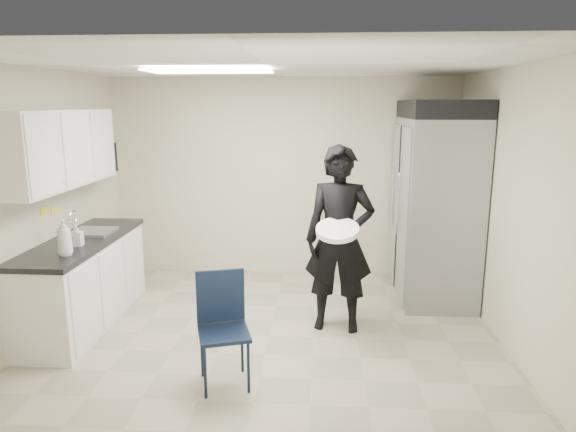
# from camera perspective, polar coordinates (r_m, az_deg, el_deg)

# --- Properties ---
(floor) EXTENTS (4.50, 4.50, 0.00)m
(floor) POSITION_cam_1_polar(r_m,az_deg,el_deg) (5.24, -2.13, -13.18)
(floor) COLOR tan
(floor) RESTS_ON ground
(ceiling) EXTENTS (4.50, 4.50, 0.00)m
(ceiling) POSITION_cam_1_polar(r_m,az_deg,el_deg) (4.74, -2.39, 16.50)
(ceiling) COLOR silver
(ceiling) RESTS_ON back_wall
(back_wall) EXTENTS (4.50, 0.00, 4.50)m
(back_wall) POSITION_cam_1_polar(r_m,az_deg,el_deg) (6.79, -0.49, 4.23)
(back_wall) COLOR beige
(back_wall) RESTS_ON floor
(left_wall) EXTENTS (0.00, 4.00, 4.00)m
(left_wall) POSITION_cam_1_polar(r_m,az_deg,el_deg) (5.53, -26.13, 1.12)
(left_wall) COLOR beige
(left_wall) RESTS_ON floor
(right_wall) EXTENTS (0.00, 4.00, 4.00)m
(right_wall) POSITION_cam_1_polar(r_m,az_deg,el_deg) (5.11, 23.74, 0.50)
(right_wall) COLOR beige
(right_wall) RESTS_ON floor
(ceiling_panel) EXTENTS (1.20, 0.60, 0.02)m
(ceiling_panel) POSITION_cam_1_polar(r_m,az_deg,el_deg) (5.23, -8.70, 15.65)
(ceiling_panel) COLOR white
(ceiling_panel) RESTS_ON ceiling
(lower_counter) EXTENTS (0.60, 1.90, 0.86)m
(lower_counter) POSITION_cam_1_polar(r_m,az_deg,el_deg) (5.77, -21.73, -7.00)
(lower_counter) COLOR silver
(lower_counter) RESTS_ON floor
(countertop) EXTENTS (0.64, 1.95, 0.05)m
(countertop) POSITION_cam_1_polar(r_m,az_deg,el_deg) (5.65, -22.10, -2.63)
(countertop) COLOR black
(countertop) RESTS_ON lower_counter
(sink) EXTENTS (0.42, 0.40, 0.14)m
(sink) POSITION_cam_1_polar(r_m,az_deg,el_deg) (5.86, -20.86, -2.16)
(sink) COLOR gray
(sink) RESTS_ON countertop
(faucet) EXTENTS (0.02, 0.02, 0.24)m
(faucet) POSITION_cam_1_polar(r_m,az_deg,el_deg) (5.91, -22.73, -0.70)
(faucet) COLOR silver
(faucet) RESTS_ON countertop
(upper_cabinets) EXTENTS (0.35, 1.80, 0.75)m
(upper_cabinets) POSITION_cam_1_polar(r_m,az_deg,el_deg) (5.55, -24.05, 6.84)
(upper_cabinets) COLOR silver
(upper_cabinets) RESTS_ON left_wall
(towel_dispenser) EXTENTS (0.22, 0.30, 0.35)m
(towel_dispenser) POSITION_cam_1_polar(r_m,az_deg,el_deg) (6.63, -19.82, 6.10)
(towel_dispenser) COLOR black
(towel_dispenser) RESTS_ON left_wall
(notice_sticker_left) EXTENTS (0.00, 0.12, 0.07)m
(notice_sticker_left) POSITION_cam_1_polar(r_m,az_deg,el_deg) (5.63, -25.50, 0.52)
(notice_sticker_left) COLOR yellow
(notice_sticker_left) RESTS_ON left_wall
(notice_sticker_right) EXTENTS (0.00, 0.12, 0.07)m
(notice_sticker_right) POSITION_cam_1_polar(r_m,az_deg,el_deg) (5.81, -24.52, 0.54)
(notice_sticker_right) COLOR yellow
(notice_sticker_right) RESTS_ON left_wall
(commercial_fridge) EXTENTS (0.80, 1.35, 2.10)m
(commercial_fridge) POSITION_cam_1_polar(r_m,az_deg,el_deg) (6.24, 16.01, 0.70)
(commercial_fridge) COLOR gray
(commercial_fridge) RESTS_ON floor
(fridge_compressor) EXTENTS (0.80, 1.35, 0.20)m
(fridge_compressor) POSITION_cam_1_polar(r_m,az_deg,el_deg) (6.12, 16.65, 11.31)
(fridge_compressor) COLOR black
(fridge_compressor) RESTS_ON commercial_fridge
(folding_chair) EXTENTS (0.50, 0.50, 0.90)m
(folding_chair) POSITION_cam_1_polar(r_m,az_deg,el_deg) (4.26, -7.15, -12.82)
(folding_chair) COLOR black
(folding_chair) RESTS_ON floor
(man_tuxedo) EXTENTS (0.74, 0.53, 1.87)m
(man_tuxedo) POSITION_cam_1_polar(r_m,az_deg,el_deg) (5.13, 5.73, -2.61)
(man_tuxedo) COLOR black
(man_tuxedo) RESTS_ON floor
(bucket_lid) EXTENTS (0.45, 0.45, 0.05)m
(bucket_lid) POSITION_cam_1_polar(r_m,az_deg,el_deg) (4.85, 5.52, -1.57)
(bucket_lid) COLOR white
(bucket_lid) RESTS_ON man_tuxedo
(soap_bottle_a) EXTENTS (0.15, 0.15, 0.34)m
(soap_bottle_a) POSITION_cam_1_polar(r_m,az_deg,el_deg) (5.05, -23.61, -2.15)
(soap_bottle_a) COLOR white
(soap_bottle_a) RESTS_ON countertop
(soap_bottle_b) EXTENTS (0.10, 0.10, 0.21)m
(soap_bottle_b) POSITION_cam_1_polar(r_m,az_deg,el_deg) (5.35, -22.39, -2.01)
(soap_bottle_b) COLOR #9EA0AA
(soap_bottle_b) RESTS_ON countertop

